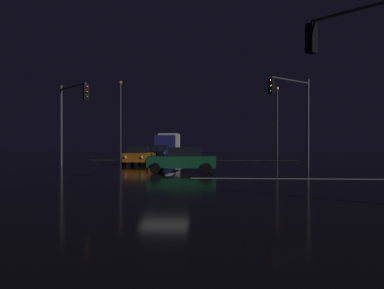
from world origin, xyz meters
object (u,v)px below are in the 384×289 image
at_px(sedan_green_crossing, 183,160).
at_px(streetlamp_right_far, 277,117).
at_px(traffic_signal_nw, 71,109).
at_px(traffic_signal_ne, 294,105).
at_px(sedan_black, 152,153).
at_px(sedan_blue, 160,152).
at_px(streetlamp_left_far, 121,113).
at_px(box_truck, 168,144).
at_px(sedan_orange, 139,155).

bearing_deg(sedan_green_crossing, streetlamp_right_far, 70.32).
bearing_deg(traffic_signal_nw, streetlamp_right_far, 50.75).
height_order(traffic_signal_nw, traffic_signal_ne, traffic_signal_ne).
distance_m(sedan_black, sedan_green_crossing, 15.14).
bearing_deg(traffic_signal_nw, traffic_signal_ne, -0.07).
height_order(sedan_blue, streetlamp_left_far, streetlamp_left_far).
bearing_deg(streetlamp_left_far, streetlamp_right_far, 0.00).
height_order(sedan_blue, box_truck, box_truck).
bearing_deg(sedan_black, traffic_signal_nw, -113.06).
xyz_separation_m(sedan_orange, box_truck, (-0.22, 20.21, 0.91)).
bearing_deg(sedan_black, sedan_green_crossing, -72.86).
xyz_separation_m(sedan_orange, traffic_signal_ne, (11.99, -3.67, 3.75)).
bearing_deg(box_truck, sedan_blue, -90.09).
height_order(sedan_orange, sedan_blue, same).
distance_m(sedan_blue, box_truck, 6.97).
xyz_separation_m(sedan_black, traffic_signal_nw, (-4.33, -10.17, 3.57)).
xyz_separation_m(sedan_orange, sedan_green_crossing, (4.41, -7.95, 0.00)).
bearing_deg(traffic_signal_ne, streetlamp_left_far, 129.20).
bearing_deg(sedan_blue, sedan_orange, -89.02).
bearing_deg(sedan_black, traffic_signal_ne, -40.24).
bearing_deg(traffic_signal_ne, sedan_blue, 125.76).
height_order(sedan_green_crossing, traffic_signal_ne, traffic_signal_ne).
xyz_separation_m(sedan_black, streetlamp_right_far, (14.03, 12.30, 4.39)).
bearing_deg(box_truck, sedan_orange, -89.38).
relative_size(sedan_blue, traffic_signal_nw, 0.68).
xyz_separation_m(sedan_green_crossing, traffic_signal_nw, (-8.79, 4.29, 3.57)).
height_order(traffic_signal_nw, streetlamp_right_far, streetlamp_right_far).
bearing_deg(traffic_signal_nw, box_truck, 80.10).
relative_size(box_truck, traffic_signal_ne, 1.26).
bearing_deg(box_truck, traffic_signal_nw, -99.90).
height_order(traffic_signal_ne, streetlamp_left_far, streetlamp_left_far).
relative_size(box_truck, streetlamp_right_far, 0.92).
xyz_separation_m(sedan_blue, box_truck, (0.01, 6.91, 0.91)).
bearing_deg(streetlamp_left_far, sedan_black, -62.87).
height_order(box_truck, sedan_green_crossing, box_truck).
relative_size(sedan_blue, box_truck, 0.52).
height_order(sedan_blue, sedan_green_crossing, same).
distance_m(sedan_blue, streetlamp_left_far, 9.59).
relative_size(sedan_black, sedan_blue, 1.00).
bearing_deg(sedan_green_crossing, sedan_blue, 102.32).
xyz_separation_m(box_truck, streetlamp_left_far, (-6.14, -1.38, 3.98)).
xyz_separation_m(sedan_blue, streetlamp_right_far, (14.21, 5.53, 4.39)).
bearing_deg(box_truck, traffic_signal_ne, -62.92).
bearing_deg(traffic_signal_nw, streetlamp_left_far, 95.02).
relative_size(box_truck, streetlamp_left_far, 0.83).
bearing_deg(sedan_green_crossing, box_truck, 99.34).
bearing_deg(box_truck, sedan_black, -89.30).
height_order(box_truck, traffic_signal_ne, traffic_signal_ne).
height_order(sedan_black, sedan_green_crossing, same).
xyz_separation_m(sedan_orange, sedan_black, (-0.05, 6.52, 0.00)).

